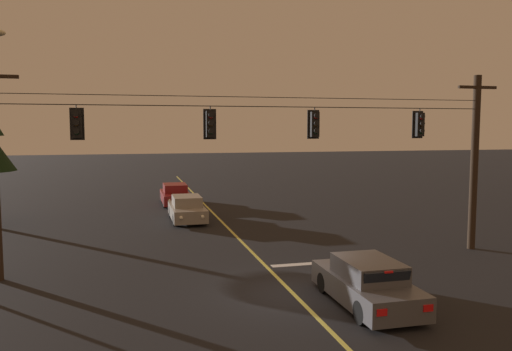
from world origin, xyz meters
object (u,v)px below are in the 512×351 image
(car_waiting_near_lane, at_px, (367,284))
(car_oncoming_lead, at_px, (187,209))
(traffic_light_left_inner, at_px, (210,124))
(car_oncoming_trailing, at_px, (175,195))
(traffic_light_right_inner, at_px, (420,124))
(traffic_light_centre, at_px, (315,124))
(traffic_light_leftmost, at_px, (77,124))

(car_waiting_near_lane, distance_m, car_oncoming_lead, 15.33)
(traffic_light_left_inner, height_order, car_oncoming_trailing, traffic_light_left_inner)
(traffic_light_left_inner, xyz_separation_m, traffic_light_right_inner, (8.62, 0.00, 0.00))
(traffic_light_centre, xyz_separation_m, car_oncoming_trailing, (-4.01, 15.95, -4.68))
(traffic_light_centre, height_order, traffic_light_right_inner, same)
(traffic_light_centre, bearing_deg, car_oncoming_trailing, 104.11)
(car_oncoming_trailing, bearing_deg, traffic_light_right_inner, -61.76)
(traffic_light_leftmost, bearing_deg, car_waiting_near_lane, -32.15)
(traffic_light_left_inner, height_order, traffic_light_right_inner, same)
(car_waiting_near_lane, bearing_deg, car_oncoming_trailing, 99.86)
(traffic_light_leftmost, distance_m, traffic_light_left_inner, 4.65)
(car_oncoming_trailing, bearing_deg, car_waiting_near_lane, -80.14)
(car_oncoming_lead, xyz_separation_m, car_oncoming_trailing, (-0.10, 6.32, 0.00))
(car_oncoming_trailing, bearing_deg, traffic_light_centre, -75.89)
(traffic_light_left_inner, distance_m, car_oncoming_trailing, 16.62)
(car_waiting_near_lane, bearing_deg, car_oncoming_lead, 103.53)
(traffic_light_centre, xyz_separation_m, car_waiting_near_lane, (-0.32, -5.28, -4.68))
(car_waiting_near_lane, xyz_separation_m, car_oncoming_trailing, (-3.69, 21.22, -0.00))
(traffic_light_leftmost, distance_m, traffic_light_right_inner, 13.27)
(car_waiting_near_lane, relative_size, car_oncoming_lead, 0.98)
(car_oncoming_lead, bearing_deg, car_oncoming_trailing, 90.92)
(traffic_light_leftmost, relative_size, traffic_light_right_inner, 1.00)
(traffic_light_leftmost, distance_m, car_oncoming_trailing, 17.27)
(traffic_light_right_inner, xyz_separation_m, car_oncoming_trailing, (-8.57, 15.95, -4.68))
(traffic_light_centre, height_order, car_oncoming_trailing, traffic_light_centre)
(traffic_light_left_inner, distance_m, traffic_light_right_inner, 8.62)
(traffic_light_centre, bearing_deg, car_waiting_near_lane, -93.48)
(traffic_light_leftmost, bearing_deg, traffic_light_left_inner, 0.00)
(traffic_light_leftmost, bearing_deg, traffic_light_centre, 0.00)
(car_oncoming_lead, bearing_deg, traffic_light_right_inner, -48.68)
(traffic_light_left_inner, bearing_deg, car_waiting_near_lane, -54.65)
(traffic_light_right_inner, xyz_separation_m, car_oncoming_lead, (-8.46, 9.63, -4.68))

